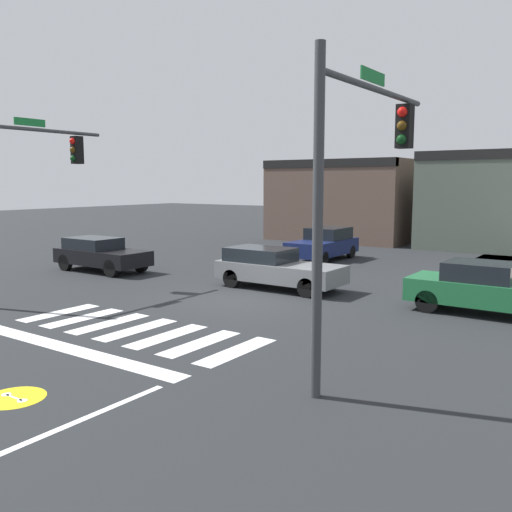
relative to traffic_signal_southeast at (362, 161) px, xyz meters
The scene contains 10 objects.
ground_plane 8.22m from the traffic_signal_southeast, 145.06° to the left, with size 120.00×120.00×0.00m, color #232628.
crosswalk_near 7.14m from the traffic_signal_southeast, behind, with size 6.87×2.43×0.01m.
bike_detector_marking 7.57m from the traffic_signal_southeast, 131.78° to the right, with size 1.07×1.07×0.01m.
storefront_row 23.89m from the traffic_signal_southeast, 107.14° to the left, with size 16.92×5.89×5.38m.
traffic_signal_southeast is the anchor object (origin of this frame).
traffic_signal_southwest 11.86m from the traffic_signal_southeast, behind, with size 0.32×5.02×5.78m.
car_black 15.40m from the traffic_signal_southeast, 159.55° to the left, with size 4.25×1.79×1.39m.
car_gray 9.29m from the traffic_signal_southeast, 133.70° to the left, with size 4.50×1.78×1.40m.
car_navy 16.19m from the traffic_signal_southeast, 120.27° to the left, with size 1.85×4.22×1.53m.
car_green 7.31m from the traffic_signal_southeast, 80.91° to the left, with size 4.37×1.75×1.47m.
Camera 1 is at (10.25, -13.93, 3.69)m, focal length 38.73 mm.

